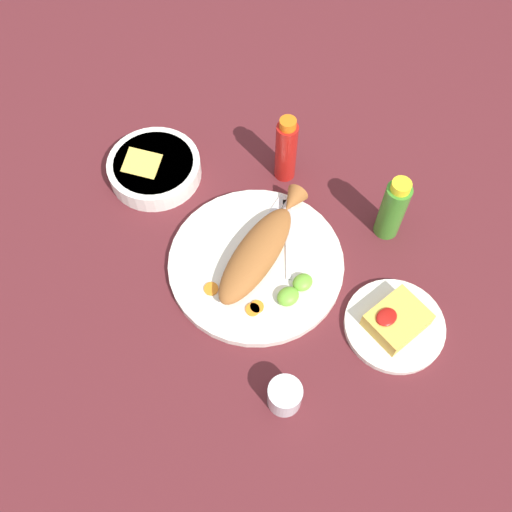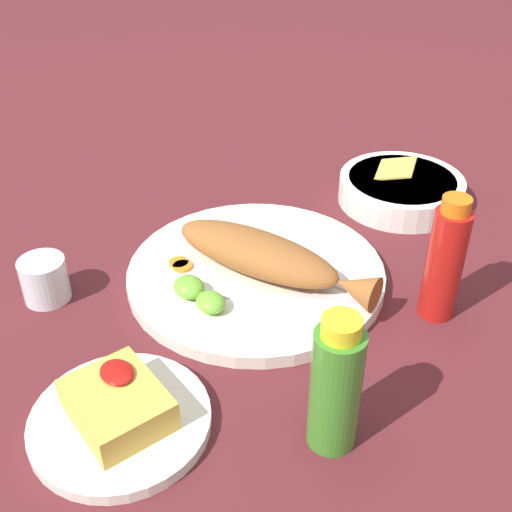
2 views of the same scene
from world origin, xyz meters
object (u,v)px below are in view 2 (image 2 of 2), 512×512
Objects in this scene: fork_far at (306,298)px; side_plate_fries at (120,421)px; main_plate at (256,274)px; hot_sauce_bottle_red at (445,261)px; guacamole_bowl at (401,188)px; hot_sauce_bottle_green at (336,386)px; salt_cup at (45,282)px; fork_near at (321,278)px; fried_fish at (266,256)px.

side_plate_fries is (-0.03, 0.27, -0.01)m from fork_far.
main_plate is at bearing -65.98° from side_plate_fries.
hot_sauce_bottle_red is at bearing 1.33° from fork_far.
guacamole_bowl is at bearing 60.93° from fork_far.
salt_cup is (0.39, 0.14, -0.05)m from hot_sauce_bottle_green.
hot_sauce_bottle_red reaches higher than guacamole_bowl.
hot_sauce_bottle_green is 0.23m from side_plate_fries.
fork_near is 0.89× the size of guacamole_bowl.
side_plate_fries is at bearing 104.09° from guacamole_bowl.
hot_sauce_bottle_green is at bearing -60.88° from fork_near.
main_plate is 0.29m from hot_sauce_bottle_green.
guacamole_bowl is (0.04, -0.31, -0.02)m from fried_fish.
hot_sauce_bottle_green reaches higher than guacamole_bowl.
hot_sauce_bottle_green is (-0.25, 0.11, 0.03)m from fried_fish.
fork_far reaches higher than main_plate.
main_plate is 1.17× the size of fried_fish.
fried_fish is 0.29m from side_plate_fries.
hot_sauce_bottle_red is 2.77× the size of salt_cup.
salt_cup is at bearing 19.42° from hot_sauce_bottle_green.
main_plate is 5.78× the size of salt_cup.
guacamole_bowl is (0.29, -0.42, -0.05)m from hot_sauce_bottle_green.
fried_fish reaches higher than guacamole_bowl.
guacamole_bowl reaches higher than fork_near.
salt_cup is 0.56m from guacamole_bowl.
fork_near is 0.05m from fork_far.
guacamole_bowl is at bearing -100.72° from salt_cup.
guacamole_bowl reaches higher than main_plate.
salt_cup is at bearing 49.44° from hot_sauce_bottle_red.
fried_fish is at bearing 133.17° from fork_far.
hot_sauce_bottle_red is at bearing -74.35° from hot_sauce_bottle_green.
main_plate is 0.25m from hot_sauce_bottle_red.
fried_fish is at bearing -68.95° from side_plate_fries.
side_plate_fries is (-0.25, 0.02, -0.02)m from salt_cup.
main_plate is at bearing -163.95° from fork_near.
fork_far is (-0.09, -0.01, 0.01)m from main_plate.
hot_sauce_bottle_red is at bearing -100.52° from side_plate_fries.
side_plate_fries is at bearing -134.51° from fork_far.
fork_near is 2.96× the size of salt_cup.
fork_near is 1.13× the size of hot_sauce_bottle_green.
hot_sauce_bottle_red is at bearing -163.79° from fried_fish.
fork_far is 0.28m from side_plate_fries.
hot_sauce_bottle_green is at bearing -160.58° from salt_cup.
fork_near is at bearing -142.57° from main_plate.
hot_sauce_bottle_red reaches higher than fried_fish.
fork_near is (-0.06, -0.05, -0.02)m from fried_fish.
side_plate_fries is at bearing 174.59° from salt_cup.
fried_fish is at bearing 36.77° from hot_sauce_bottle_red.
hot_sauce_bottle_red is at bearing -130.56° from salt_cup.
salt_cup is at bearing -145.89° from fork_near.
fork_far is 0.21m from hot_sauce_bottle_green.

